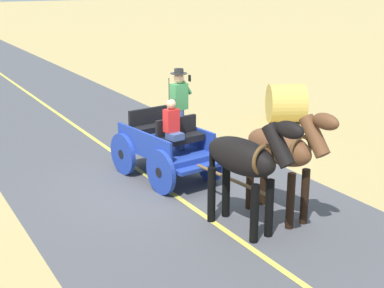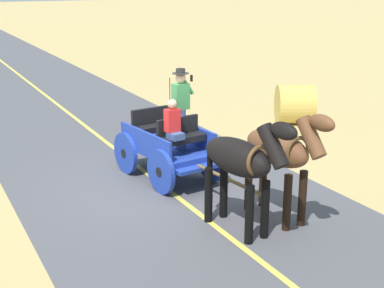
{
  "view_description": "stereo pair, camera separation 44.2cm",
  "coord_description": "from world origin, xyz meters",
  "px_view_note": "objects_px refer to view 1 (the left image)",
  "views": [
    {
      "loc": [
        4.99,
        9.98,
        4.34
      ],
      "look_at": [
        -0.34,
        0.7,
        1.1
      ],
      "focal_mm": 51.49,
      "sensor_mm": 36.0,
      "label": 1
    },
    {
      "loc": [
        4.6,
        10.19,
        4.34
      ],
      "look_at": [
        -0.34,
        0.7,
        1.1
      ],
      "focal_mm": 51.49,
      "sensor_mm": 36.0,
      "label": 2
    }
  ],
  "objects_px": {
    "horse_drawn_carriage": "(167,144)",
    "hay_bale": "(286,103)",
    "horse_near_side": "(283,151)",
    "horse_off_side": "(245,160)"
  },
  "relations": [
    {
      "from": "horse_near_side",
      "to": "horse_off_side",
      "type": "xyz_separation_m",
      "value": [
        0.91,
        0.12,
        0.0
      ]
    },
    {
      "from": "horse_drawn_carriage",
      "to": "horse_near_side",
      "type": "distance_m",
      "value": 3.11
    },
    {
      "from": "horse_drawn_carriage",
      "to": "horse_off_side",
      "type": "height_order",
      "value": "horse_drawn_carriage"
    },
    {
      "from": "horse_drawn_carriage",
      "to": "hay_bale",
      "type": "xyz_separation_m",
      "value": [
        -5.52,
        -2.63,
        -0.22
      ]
    },
    {
      "from": "horse_off_side",
      "to": "hay_bale",
      "type": "height_order",
      "value": "horse_off_side"
    },
    {
      "from": "horse_drawn_carriage",
      "to": "horse_off_side",
      "type": "relative_size",
      "value": 2.04
    },
    {
      "from": "horse_off_side",
      "to": "horse_drawn_carriage",
      "type": "bearing_deg",
      "value": -91.35
    },
    {
      "from": "horse_near_side",
      "to": "hay_bale",
      "type": "relative_size",
      "value": 1.84
    },
    {
      "from": "horse_near_side",
      "to": "hay_bale",
      "type": "xyz_separation_m",
      "value": [
        -4.68,
        -5.58,
        -0.72
      ]
    },
    {
      "from": "horse_drawn_carriage",
      "to": "hay_bale",
      "type": "bearing_deg",
      "value": -154.51
    }
  ]
}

